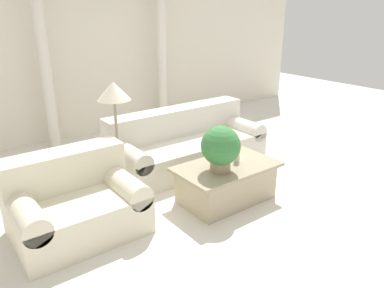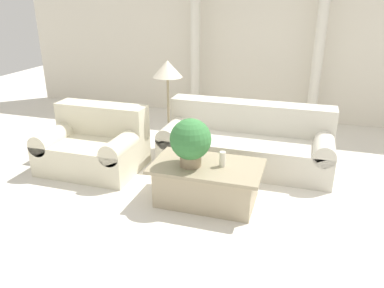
{
  "view_description": "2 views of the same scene",
  "coord_description": "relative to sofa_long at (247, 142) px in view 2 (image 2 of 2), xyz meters",
  "views": [
    {
      "loc": [
        -2.97,
        -3.58,
        2.33
      ],
      "look_at": [
        -0.24,
        0.06,
        0.64
      ],
      "focal_mm": 35.0,
      "sensor_mm": 36.0,
      "label": 1
    },
    {
      "loc": [
        0.91,
        -4.23,
        2.29
      ],
      "look_at": [
        -0.33,
        -0.26,
        0.63
      ],
      "focal_mm": 35.0,
      "sensor_mm": 36.0,
      "label": 2
    }
  ],
  "objects": [
    {
      "name": "column_left",
      "position": [
        -1.37,
        1.98,
        0.98
      ],
      "size": [
        0.26,
        0.26,
        2.58
      ],
      "color": "silver",
      "rests_on": "ground_plane"
    },
    {
      "name": "coffee_table",
      "position": [
        -0.26,
        -1.21,
        -0.09
      ],
      "size": [
        1.27,
        0.76,
        0.48
      ],
      "color": "tan",
      "rests_on": "ground_plane"
    },
    {
      "name": "floor_lamp",
      "position": [
        -1.16,
        -0.07,
        0.91
      ],
      "size": [
        0.42,
        0.42,
        1.44
      ],
      "color": "gray",
      "rests_on": "ground_plane"
    },
    {
      "name": "potted_plant",
      "position": [
        -0.43,
        -1.29,
        0.44
      ],
      "size": [
        0.47,
        0.47,
        0.55
      ],
      "color": "#937F60",
      "rests_on": "coffee_table"
    },
    {
      "name": "loveseat",
      "position": [
        -2.02,
        -0.74,
        0.01
      ],
      "size": [
        1.33,
        0.98,
        0.85
      ],
      "color": "beige",
      "rests_on": "ground_plane"
    },
    {
      "name": "ground_plane",
      "position": [
        -0.17,
        -0.76,
        -0.34
      ],
      "size": [
        16.0,
        16.0,
        0.0
      ],
      "primitive_type": "plane",
      "color": "silver"
    },
    {
      "name": "pillar_candle",
      "position": [
        -0.08,
        -1.2,
        0.23
      ],
      "size": [
        0.07,
        0.07,
        0.18
      ],
      "color": "silver",
      "rests_on": "coffee_table"
    },
    {
      "name": "sofa_long",
      "position": [
        0.0,
        0.0,
        0.0
      ],
      "size": [
        2.36,
        0.98,
        0.85
      ],
      "color": "beige",
      "rests_on": "ground_plane"
    },
    {
      "name": "wall_back",
      "position": [
        -0.17,
        2.34,
        1.26
      ],
      "size": [
        10.0,
        0.06,
        3.2
      ],
      "color": "silver",
      "rests_on": "ground_plane"
    },
    {
      "name": "column_right",
      "position": [
        0.86,
        1.98,
        0.98
      ],
      "size": [
        0.26,
        0.26,
        2.58
      ],
      "color": "silver",
      "rests_on": "ground_plane"
    }
  ]
}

